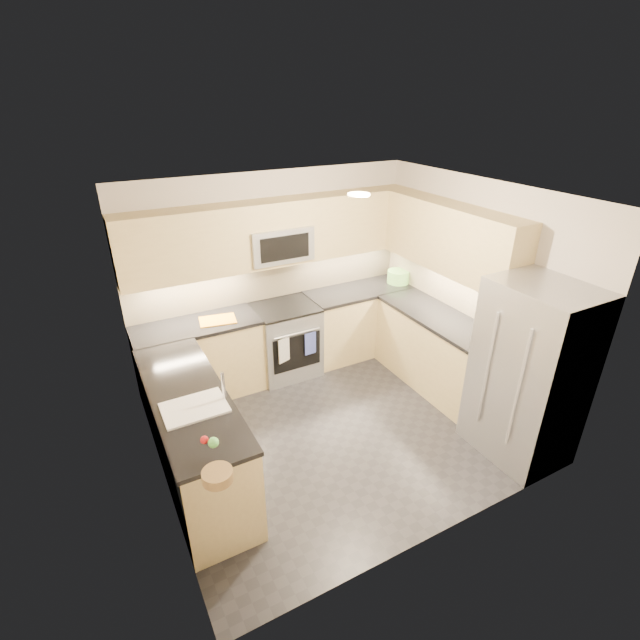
{
  "coord_description": "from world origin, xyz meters",
  "views": [
    {
      "loc": [
        -2.05,
        -3.49,
        3.3
      ],
      "look_at": [
        0.0,
        0.35,
        1.15
      ],
      "focal_mm": 26.0,
      "sensor_mm": 36.0,
      "label": 1
    }
  ],
  "objects": [
    {
      "name": "countertop_back_right",
      "position": [
        1.09,
        1.3,
        0.92
      ],
      "size": [
        1.42,
        0.63,
        0.04
      ],
      "primitive_type": "cube",
      "color": "black",
      "rests_on": "base_cab_back_right"
    },
    {
      "name": "countertop_back_left",
      "position": [
        -1.09,
        1.3,
        0.92
      ],
      "size": [
        1.42,
        0.63,
        0.04
      ],
      "primitive_type": "cube",
      "color": "black",
      "rests_on": "base_cab_back_left"
    },
    {
      "name": "backsplash_right",
      "position": [
        1.8,
        0.45,
        1.2
      ],
      "size": [
        0.01,
        2.3,
        0.51
      ],
      "primitive_type": "cube",
      "color": "tan",
      "rests_on": "wall_right"
    },
    {
      "name": "gas_range",
      "position": [
        0.0,
        1.28,
        0.46
      ],
      "size": [
        0.76,
        0.65,
        0.91
      ],
      "primitive_type": "cube",
      "color": "#9C9FA3",
      "rests_on": "floor"
    },
    {
      "name": "countertop_right",
      "position": [
        1.5,
        0.15,
        0.92
      ],
      "size": [
        0.63,
        1.7,
        0.04
      ],
      "primitive_type": "cube",
      "color": "black",
      "rests_on": "base_cab_right"
    },
    {
      "name": "upper_cab_back",
      "position": [
        0.0,
        1.43,
        1.83
      ],
      "size": [
        3.6,
        0.35,
        0.75
      ],
      "primitive_type": "cube",
      "color": "#CFB87D",
      "rests_on": "wall_back"
    },
    {
      "name": "wall_front",
      "position": [
        0.0,
        -1.6,
        1.25
      ],
      "size": [
        3.6,
        0.02,
        2.5
      ],
      "primitive_type": "cube",
      "color": "#BBB1A3",
      "rests_on": "floor"
    },
    {
      "name": "base_cab_right",
      "position": [
        1.5,
        0.15,
        0.45
      ],
      "size": [
        0.6,
        1.7,
        0.9
      ],
      "primitive_type": "cube",
      "color": "#CFB87D",
      "rests_on": "floor"
    },
    {
      "name": "range_cooktop",
      "position": [
        0.0,
        1.28,
        0.92
      ],
      "size": [
        0.76,
        0.65,
        0.03
      ],
      "primitive_type": "cube",
      "color": "black",
      "rests_on": "gas_range"
    },
    {
      "name": "fridge_handle_left",
      "position": [
        1.08,
        -1.33,
        0.95
      ],
      "size": [
        0.02,
        0.02,
        1.2
      ],
      "primitive_type": "cylinder",
      "color": "#B2B5BA",
      "rests_on": "refrigerator"
    },
    {
      "name": "refrigerator",
      "position": [
        1.45,
        -1.15,
        0.9
      ],
      "size": [
        0.7,
        0.9,
        1.8
      ],
      "primitive_type": "cube",
      "color": "#93959A",
      "rests_on": "floor"
    },
    {
      "name": "countertop_peninsula",
      "position": [
        -1.5,
        0.0,
        0.92
      ],
      "size": [
        0.63,
        2.0,
        0.04
      ],
      "primitive_type": "cube",
      "color": "black",
      "rests_on": "base_cab_peninsula"
    },
    {
      "name": "faucet",
      "position": [
        -1.24,
        -0.25,
        1.08
      ],
      "size": [
        0.03,
        0.03,
        0.28
      ],
      "primitive_type": "cylinder",
      "color": "silver",
      "rests_on": "countertop_peninsula"
    },
    {
      "name": "microwave_door",
      "position": [
        0.0,
        1.2,
        1.7
      ],
      "size": [
        0.6,
        0.01,
        0.28
      ],
      "primitive_type": "cube",
      "color": "black",
      "rests_on": "microwave"
    },
    {
      "name": "base_cab_back_left",
      "position": [
        -1.09,
        1.3,
        0.45
      ],
      "size": [
        1.42,
        0.6,
        0.9
      ],
      "primitive_type": "cube",
      "color": "#CFB87D",
      "rests_on": "floor"
    },
    {
      "name": "fridge_handle_right",
      "position": [
        1.08,
        -0.97,
        0.95
      ],
      "size": [
        0.02,
        0.02,
        1.2
      ],
      "primitive_type": "cylinder",
      "color": "#B2B5BA",
      "rests_on": "refrigerator"
    },
    {
      "name": "dish_towel_check",
      "position": [
        -0.19,
        0.91,
        0.55
      ],
      "size": [
        0.16,
        0.06,
        0.31
      ],
      "primitive_type": "cube",
      "rotation": [
        0.0,
        0.0,
        0.32
      ],
      "color": "silver",
      "rests_on": "oven_handle"
    },
    {
      "name": "oven_door_glass",
      "position": [
        0.0,
        0.95,
        0.45
      ],
      "size": [
        0.62,
        0.02,
        0.45
      ],
      "primitive_type": "cube",
      "color": "black",
      "rests_on": "gas_range"
    },
    {
      "name": "backsplash_back",
      "position": [
        0.0,
        1.6,
        1.2
      ],
      "size": [
        3.6,
        0.01,
        0.51
      ],
      "primitive_type": "cube",
      "color": "tan",
      "rests_on": "wall_back"
    },
    {
      "name": "utensil_bowl",
      "position": [
        1.69,
        1.25,
        1.03
      ],
      "size": [
        0.38,
        0.38,
        0.17
      ],
      "primitive_type": "cylinder",
      "rotation": [
        0.0,
        0.0,
        -0.34
      ],
      "color": "#6CB84F",
      "rests_on": "countertop_back_right"
    },
    {
      "name": "wall_back",
      "position": [
        0.0,
        1.6,
        1.25
      ],
      "size": [
        3.6,
        0.02,
        2.5
      ],
      "primitive_type": "cube",
      "color": "#BBB1A3",
      "rests_on": "floor"
    },
    {
      "name": "fruit_apple",
      "position": [
        -1.56,
        -0.8,
        1.05
      ],
      "size": [
        0.06,
        0.06,
        0.06
      ],
      "primitive_type": "sphere",
      "color": "#AC1316",
      "rests_on": "fruit_basket"
    },
    {
      "name": "wall_left",
      "position": [
        -1.8,
        0.0,
        1.25
      ],
      "size": [
        0.02,
        3.2,
        2.5
      ],
      "primitive_type": "cube",
      "color": "#BBB1A3",
      "rests_on": "floor"
    },
    {
      "name": "wall_right",
      "position": [
        1.8,
        0.0,
        1.25
      ],
      "size": [
        0.02,
        3.2,
        2.5
      ],
      "primitive_type": "cube",
      "color": "#BBB1A3",
      "rests_on": "floor"
    },
    {
      "name": "sink_basin",
      "position": [
        -1.5,
        -0.25,
        0.88
      ],
      "size": [
        0.52,
        0.38,
        0.16
      ],
      "primitive_type": "cube",
      "color": "white",
      "rests_on": "base_cab_peninsula"
    },
    {
      "name": "base_cab_peninsula",
      "position": [
        -1.5,
        0.0,
        0.45
      ],
      "size": [
        0.6,
        2.0,
        0.9
      ],
      "primitive_type": "cube",
      "color": "#CFB87D",
      "rests_on": "floor"
    },
    {
      "name": "cutting_board",
      "position": [
        -0.84,
        1.26,
        0.95
      ],
      "size": [
        0.45,
        0.35,
        0.01
      ],
      "primitive_type": "cube",
      "rotation": [
        0.0,
        0.0,
        -0.18
      ],
      "color": "orange",
      "rests_on": "countertop_back_left"
    },
    {
      "name": "floor",
      "position": [
        0.0,
        0.0,
        0.0
      ],
      "size": [
        3.6,
        3.2,
        0.0
      ],
      "primitive_type": "cube",
      "color": "#24242A",
      "rests_on": "ground"
    },
    {
      "name": "upper_cab_right",
      "position": [
        1.62,
        0.28,
        1.83
      ],
      "size": [
        0.35,
        1.95,
        0.75
      ],
      "primitive_type": "cube",
      "color": "#CFB87D",
      "rests_on": "wall_right"
    },
    {
      "name": "ceiling",
      "position": [
        0.0,
        0.0,
        2.5
      ],
      "size": [
        3.6,
        3.2,
        0.02
      ],
      "primitive_type": "cube",
      "color": "beige",
      "rests_on": "wall_back"
    },
    {
      "name": "oven_handle",
      "position": [
        0.0,
        0.93,
        0.72
      ],
      "size": [
        0.6,
        0.02,
        0.02
      ],
      "primitive_type": "cylinder",
      "rotation": [
        0.0,
        1.57,
        0.0
      ],
      "color": "#B2B5BA",
      "rests_on": "gas_range"
    },
    {
      "name": "fruit_basket",
      "position": [
        -1.56,
        -1.11,
        0.98
      ],
      "size": [
        0.27,
        0.27,
        0.08
      ],
      "primitive_type": "cylinder",
      "rotation": [
        0.0,
        0.0,
        -0.37
      ],
      "color": "olive",
      "rests_on": "countertop_peninsula"
    },
    {
      "name": "base_cab_back_right",
      "position": [
        1.09,
        1.3,
        0.45
      ],
      "size": [
        1.42,
        0.6,
        0.9
      ],
      "primitive_type": "cube",
      "color": "#CFB87D",
      "rests_on": "floor"
    },
    {
      "name": "fruit_pear",
      "position": [
        -1.51,
        -0.86,
        1.05
      ],
      "size": [
        0.08,
        0.08,
        0.08
      ],
      "primitive_type": "sphere",
      "color": "#5AC755",
      "rests_on": "fruit_basket"
    },
    {
      "name": "microwave",
      "position": [
        0.0,
        1.4,
        1.7
      ],
      "size": [
        0.76,
        0.4,
        0.4
      ],
      "primitive_type": "cube",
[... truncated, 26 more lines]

